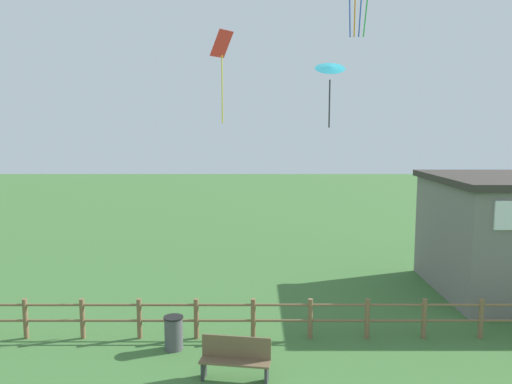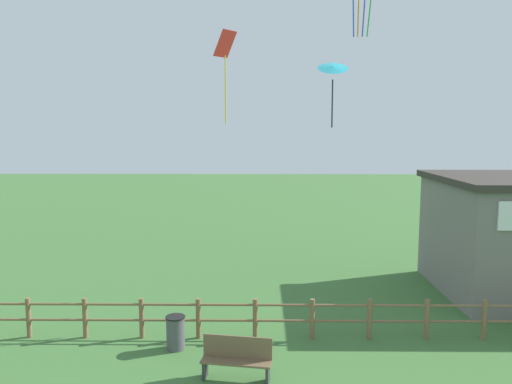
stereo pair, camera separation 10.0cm
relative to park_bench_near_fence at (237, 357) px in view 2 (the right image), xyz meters
The scene contains 5 objects.
wooden_fence 2.37m from the park_bench_near_fence, 80.04° to the left, with size 19.58×0.14×1.16m.
park_bench_near_fence is the anchor object (origin of this frame).
trash_bin 2.38m from the park_bench_near_fence, 137.05° to the left, with size 0.53×0.53×0.92m.
kite_red_diamond 12.53m from the park_bench_near_fence, 95.44° to the left, with size 0.96×1.00×3.67m.
kite_cyan_delta 9.41m from the park_bench_near_fence, 60.86° to the left, with size 1.02×0.95×2.19m.
Camera 2 is at (0.18, -6.35, 5.92)m, focal length 35.00 mm.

